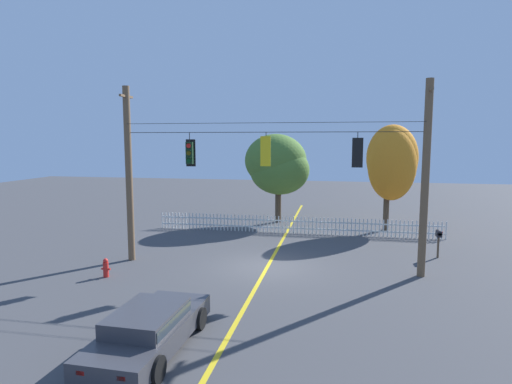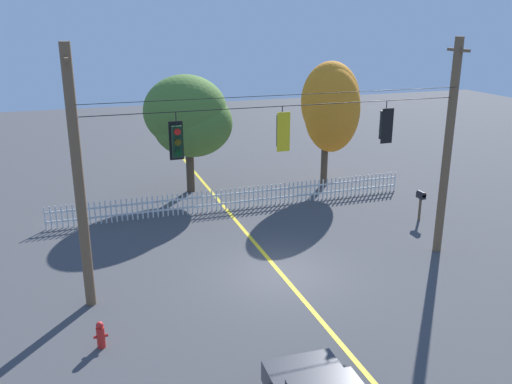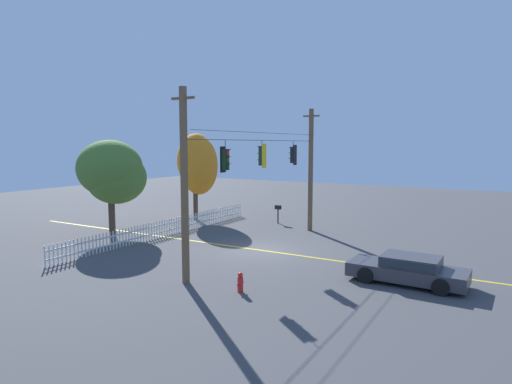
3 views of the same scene
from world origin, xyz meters
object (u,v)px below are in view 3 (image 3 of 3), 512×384
Objects in this scene: traffic_signal_westbound_side at (225,159)px; traffic_signal_northbound_secondary at (262,156)px; autumn_maple_mid at (198,163)px; fire_hydrant at (240,282)px; roadside_mailbox at (278,208)px; autumn_maple_near_fence at (113,173)px; traffic_signal_southbound_primary at (293,155)px; parked_car at (408,269)px.

traffic_signal_westbound_side and traffic_signal_northbound_secondary have the same top height.
autumn_maple_mid is 8.34× the size of fire_hydrant.
autumn_maple_mid is 6.91m from roadside_mailbox.
fire_hydrant is 14.89m from roadside_mailbox.
traffic_signal_northbound_secondary is 0.24× the size of autumn_maple_near_fence.
traffic_signal_northbound_secondary is at bearing -179.99° from traffic_signal_southbound_primary.
traffic_signal_southbound_primary is 11.17m from fire_hydrant.
traffic_signal_westbound_side is 13.12m from autumn_maple_mid.
autumn_maple_near_fence reaches higher than fire_hydrant.
parked_car is (-1.78, -7.82, -4.43)m from traffic_signal_northbound_secondary.
parked_car is (-5.52, -7.82, -4.39)m from traffic_signal_southbound_primary.
autumn_maple_near_fence is 4.46× the size of roadside_mailbox.
parked_car is at bearing -115.32° from autumn_maple_mid.
autumn_maple_near_fence reaches higher than parked_car.
autumn_maple_near_fence is at bearing 67.58° from fire_hydrant.
roadside_mailbox reaches higher than parked_car.
autumn_maple_mid reaches higher than fire_hydrant.
parked_car is at bearing -131.11° from roadside_mailbox.
traffic_signal_westbound_side is 1.92× the size of fire_hydrant.
autumn_maple_near_fence reaches higher than traffic_signal_westbound_side.
traffic_signal_northbound_secondary is 1.07× the size of roadside_mailbox.
traffic_signal_northbound_secondary is 0.22× the size of autumn_maple_mid.
traffic_signal_northbound_secondary is 8.09m from fire_hydrant.
traffic_signal_southbound_primary is at bearing 54.75° from parked_car.
traffic_signal_northbound_secondary is 9.16m from parked_car.
traffic_signal_northbound_secondary is 10.94m from autumn_maple_mid.
autumn_maple_near_fence is (2.44, 10.03, -1.07)m from traffic_signal_westbound_side.
autumn_maple_mid reaches higher than parked_car.
fire_hydrant is at bearing -165.73° from traffic_signal_southbound_primary.
fire_hydrant is at bearing -158.13° from roadside_mailbox.
traffic_signal_westbound_side is 12.10m from roadside_mailbox.
autumn_maple_mid reaches higher than traffic_signal_northbound_secondary.
roadside_mailbox is (7.69, 3.03, -3.96)m from traffic_signal_northbound_secondary.
traffic_signal_westbound_side is at bearing -136.77° from autumn_maple_mid.
traffic_signal_southbound_primary reaches higher than fire_hydrant.
parked_car is 6.05× the size of fire_hydrant.
traffic_signal_northbound_secondary is at bearing -158.47° from roadside_mailbox.
traffic_signal_northbound_secondary reaches higher than roadside_mailbox.
autumn_maple_mid reaches higher than traffic_signal_southbound_primary.
traffic_signal_southbound_primary is (3.75, 0.00, -0.04)m from traffic_signal_northbound_secondary.
autumn_maple_near_fence is at bearing 114.95° from traffic_signal_southbound_primary.
autumn_maple_mid is (2.43, 8.99, -0.78)m from traffic_signal_southbound_primary.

